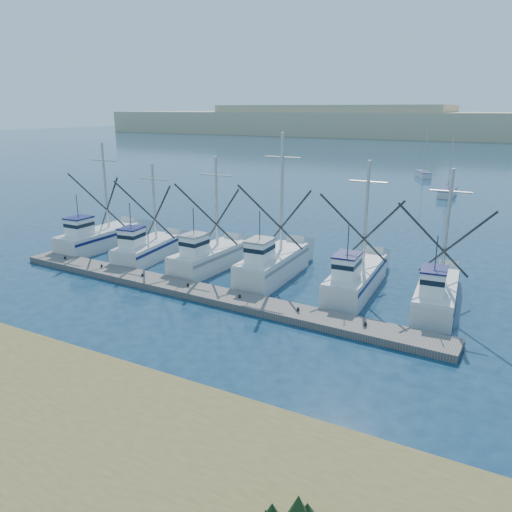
{
  "coord_description": "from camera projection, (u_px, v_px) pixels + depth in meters",
  "views": [
    {
      "loc": [
        10.63,
        -18.53,
        11.58
      ],
      "look_at": [
        -3.76,
        8.0,
        2.63
      ],
      "focal_mm": 35.0,
      "sensor_mm": 36.0,
      "label": 1
    }
  ],
  "objects": [
    {
      "name": "sailboat_near",
      "position": [
        447.0,
        193.0,
        68.34
      ],
      "size": [
        1.91,
        5.33,
        8.1
      ],
      "rotation": [
        0.0,
        0.0,
        0.0
      ],
      "color": "silver",
      "rests_on": "ground"
    },
    {
      "name": "floating_dock",
      "position": [
        200.0,
        292.0,
        32.12
      ],
      "size": [
        31.81,
        3.46,
        0.42
      ],
      "primitive_type": "cube",
      "rotation": [
        0.0,
        0.0,
        -0.04
      ],
      "color": "#68625D",
      "rests_on": "ground"
    },
    {
      "name": "trawler_fleet",
      "position": [
        238.0,
        261.0,
        36.06
      ],
      "size": [
        30.51,
        8.43,
        10.04
      ],
      "color": "silver",
      "rests_on": "ground"
    },
    {
      "name": "dune_ridge",
      "position": [
        505.0,
        126.0,
        199.33
      ],
      "size": [
        360.0,
        60.0,
        10.0
      ],
      "primitive_type": "cube",
      "color": "tan",
      "rests_on": "ground"
    },
    {
      "name": "ground",
      "position": [
        245.0,
        361.0,
        23.76
      ],
      "size": [
        500.0,
        500.0,
        0.0
      ],
      "primitive_type": "plane",
      "color": "#0D253B",
      "rests_on": "ground"
    },
    {
      "name": "sailboat_far",
      "position": [
        423.0,
        174.0,
        87.51
      ],
      "size": [
        3.8,
        5.99,
        8.1
      ],
      "rotation": [
        0.0,
        0.0,
        0.41
      ],
      "color": "silver",
      "rests_on": "ground"
    }
  ]
}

